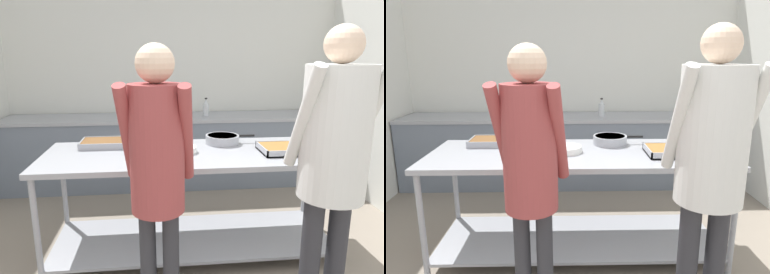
% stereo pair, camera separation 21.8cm
% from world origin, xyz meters
% --- Properties ---
extents(wall_rear, '(4.39, 0.06, 2.65)m').
position_xyz_m(wall_rear, '(0.00, 3.45, 1.32)').
color(wall_rear, silver).
rests_on(wall_rear, ground_plane).
extents(back_counter, '(4.23, 0.65, 0.89)m').
position_xyz_m(back_counter, '(-0.00, 3.08, 0.45)').
color(back_counter, slate).
rests_on(back_counter, ground_plane).
extents(serving_counter, '(2.37, 0.85, 0.88)m').
position_xyz_m(serving_counter, '(0.03, 1.46, 0.60)').
color(serving_counter, '#9EA0A8').
rests_on(serving_counter, ground_plane).
extents(serving_tray_roast, '(0.41, 0.28, 0.05)m').
position_xyz_m(serving_tray_roast, '(-0.69, 1.72, 0.91)').
color(serving_tray_roast, '#9EA0A8').
rests_on(serving_tray_roast, serving_counter).
extents(broccoli_bowl, '(0.22, 0.22, 0.11)m').
position_xyz_m(broccoli_bowl, '(-0.34, 1.57, 0.92)').
color(broccoli_bowl, '#3D668C').
rests_on(broccoli_bowl, serving_counter).
extents(plate_stack, '(0.26, 0.26, 0.05)m').
position_xyz_m(plate_stack, '(-0.07, 1.46, 0.90)').
color(plate_stack, white).
rests_on(plate_stack, serving_counter).
extents(sauce_pan, '(0.43, 0.29, 0.08)m').
position_xyz_m(sauce_pan, '(0.32, 1.70, 0.92)').
color(sauce_pan, '#9EA0A8').
rests_on(sauce_pan, serving_counter).
extents(serving_tray_vegetables, '(0.40, 0.32, 0.05)m').
position_xyz_m(serving_tray_vegetables, '(0.77, 1.39, 0.91)').
color(serving_tray_vegetables, '#9EA0A8').
rests_on(serving_tray_vegetables, serving_counter).
extents(guest_serving_left, '(0.49, 0.38, 1.80)m').
position_xyz_m(guest_serving_left, '(0.75, 0.62, 1.11)').
color(guest_serving_left, '#2D2D33').
rests_on(guest_serving_left, ground_plane).
extents(guest_serving_right, '(0.44, 0.38, 1.70)m').
position_xyz_m(guest_serving_right, '(-0.26, 0.65, 1.07)').
color(guest_serving_right, '#2D2D33').
rests_on(guest_serving_right, ground_plane).
extents(water_bottle, '(0.08, 0.08, 0.23)m').
position_xyz_m(water_bottle, '(0.36, 3.04, 1.00)').
color(water_bottle, silver).
rests_on(water_bottle, back_counter).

